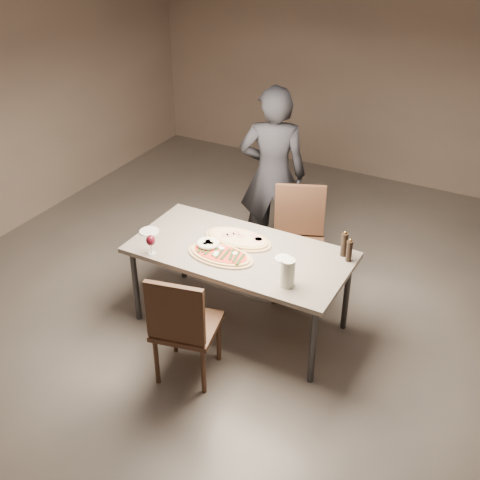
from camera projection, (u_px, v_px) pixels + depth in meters
The scene contains 14 objects.
room at pixel (240, 178), 4.57m from camera, with size 7.00×7.00×7.00m.
dining_table at pixel (240, 256), 4.93m from camera, with size 1.80×0.90×0.75m.
zucchini_pizza at pixel (221, 255), 4.82m from camera, with size 0.58×0.32×0.05m.
ham_pizza at pixel (238, 239), 5.03m from camera, with size 0.60×0.33×0.04m.
bread_basket at pixel (208, 245), 4.91m from camera, with size 0.19×0.19×0.07m.
oil_dish at pixel (283, 259), 4.78m from camera, with size 0.13×0.13×0.02m.
pepper_mill_left at pixel (344, 244), 4.79m from camera, with size 0.06×0.06×0.23m.
pepper_mill_right at pixel (349, 251), 4.72m from camera, with size 0.05×0.05×0.20m.
carafe at pixel (288, 273), 4.43m from camera, with size 0.11×0.11×0.22m.
wine_glass at pixel (151, 241), 4.80m from camera, with size 0.08×0.08×0.17m.
side_plate at pixel (149, 231), 5.16m from camera, with size 0.17×0.17×0.01m.
chair_near at pixel (182, 324), 4.42m from camera, with size 0.55×0.55×0.97m.
chair_far at pixel (298, 235), 5.48m from camera, with size 0.63×0.63×1.01m.
diner at pixel (273, 175), 5.81m from camera, with size 0.65×0.43×1.78m, color black.
Camera 1 is at (1.97, -3.65, 3.36)m, focal length 45.00 mm.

